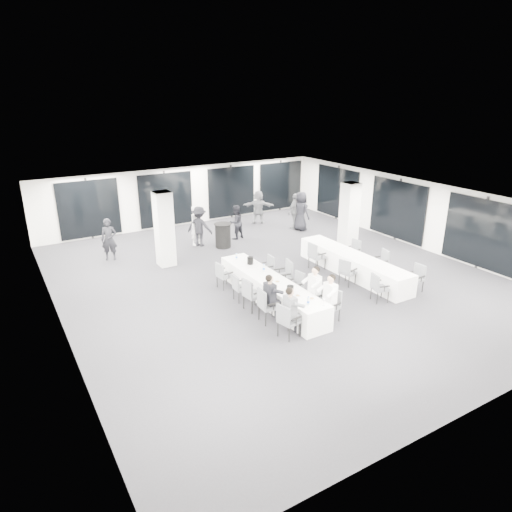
{
  "coord_description": "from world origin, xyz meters",
  "views": [
    {
      "loc": [
        -8.11,
        -12.38,
        6.24
      ],
      "look_at": [
        -0.88,
        -0.2,
        1.06
      ],
      "focal_mm": 32.0,
      "sensor_mm": 36.0,
      "label": 1
    }
  ],
  "objects_px": {
    "chair_main_right_near": "(332,303)",
    "chair_main_left_second": "(266,304)",
    "standing_guest_e": "(301,209)",
    "standing_guest_g": "(109,237)",
    "banquet_table_side": "(353,265)",
    "chair_main_left_mid": "(251,293)",
    "chair_side_left_far": "(315,254)",
    "ice_bucket_far": "(250,261)",
    "chair_main_right_fourth": "(285,274)",
    "standing_guest_a": "(196,223)",
    "chair_main_right_far": "(268,266)",
    "chair_side_right_far": "(354,250)",
    "chair_main_left_far": "(223,274)",
    "standing_guest_b": "(236,220)",
    "chair_main_left_fourth": "(239,286)",
    "chair_main_right_mid": "(297,284)",
    "chair_side_right_mid": "(382,261)",
    "standing_guest_c": "(199,224)",
    "chair_main_left_near": "(287,319)",
    "banquet_table_main": "(271,290)",
    "chair_side_left_near": "(378,286)",
    "standing_guest_d": "(296,209)",
    "chair_side_left_mid": "(347,271)",
    "ice_bucket_near": "(290,290)",
    "chair_side_right_near": "(417,276)",
    "standing_guest_f": "(258,205)",
    "chair_main_right_second": "(317,295)"
  },
  "relations": [
    {
      "from": "standing_guest_a",
      "to": "chair_main_left_fourth",
      "type": "bearing_deg",
      "value": -122.3
    },
    {
      "from": "chair_main_left_far",
      "to": "standing_guest_b",
      "type": "bearing_deg",
      "value": 140.18
    },
    {
      "from": "standing_guest_g",
      "to": "chair_main_left_second",
      "type": "bearing_deg",
      "value": -47.25
    },
    {
      "from": "standing_guest_b",
      "to": "chair_main_left_mid",
      "type": "bearing_deg",
      "value": 51.46
    },
    {
      "from": "chair_side_right_far",
      "to": "chair_main_right_far",
      "type": "bearing_deg",
      "value": 79.22
    },
    {
      "from": "chair_main_right_fourth",
      "to": "ice_bucket_far",
      "type": "distance_m",
      "value": 1.26
    },
    {
      "from": "chair_main_left_near",
      "to": "chair_main_right_second",
      "type": "xyz_separation_m",
      "value": [
        1.66,
        0.85,
        -0.03
      ]
    },
    {
      "from": "chair_main_left_mid",
      "to": "chair_main_left_far",
      "type": "height_order",
      "value": "chair_main_left_mid"
    },
    {
      "from": "ice_bucket_far",
      "to": "chair_main_left_second",
      "type": "bearing_deg",
      "value": -110.35
    },
    {
      "from": "chair_side_left_far",
      "to": "banquet_table_side",
      "type": "bearing_deg",
      "value": 36.73
    },
    {
      "from": "ice_bucket_far",
      "to": "banquet_table_side",
      "type": "bearing_deg",
      "value": -16.79
    },
    {
      "from": "chair_main_left_near",
      "to": "standing_guest_c",
      "type": "distance_m",
      "value": 8.3
    },
    {
      "from": "banquet_table_side",
      "to": "chair_main_left_mid",
      "type": "relative_size",
      "value": 4.98
    },
    {
      "from": "chair_main_left_fourth",
      "to": "standing_guest_c",
      "type": "xyz_separation_m",
      "value": [
        1.15,
        5.57,
        0.47
      ]
    },
    {
      "from": "chair_main_left_second",
      "to": "chair_side_right_near",
      "type": "distance_m",
      "value": 5.4
    },
    {
      "from": "chair_main_left_near",
      "to": "chair_main_left_fourth",
      "type": "bearing_deg",
      "value": 167.55
    },
    {
      "from": "standing_guest_f",
      "to": "chair_side_left_far",
      "type": "bearing_deg",
      "value": 111.84
    },
    {
      "from": "chair_main_left_fourth",
      "to": "standing_guest_a",
      "type": "bearing_deg",
      "value": 170.78
    },
    {
      "from": "standing_guest_a",
      "to": "standing_guest_d",
      "type": "height_order",
      "value": "standing_guest_d"
    },
    {
      "from": "standing_guest_d",
      "to": "chair_side_right_near",
      "type": "bearing_deg",
      "value": 71.0
    },
    {
      "from": "chair_main_right_near",
      "to": "chair_main_left_second",
      "type": "bearing_deg",
      "value": 53.61
    },
    {
      "from": "chair_main_left_fourth",
      "to": "chair_side_left_near",
      "type": "relative_size",
      "value": 0.95
    },
    {
      "from": "chair_main_left_mid",
      "to": "chair_main_right_far",
      "type": "distance_m",
      "value": 2.4
    },
    {
      "from": "chair_main_right_fourth",
      "to": "standing_guest_a",
      "type": "distance_m",
      "value": 5.88
    },
    {
      "from": "standing_guest_f",
      "to": "ice_bucket_near",
      "type": "distance_m",
      "value": 9.95
    },
    {
      "from": "ice_bucket_far",
      "to": "chair_side_left_far",
      "type": "bearing_deg",
      "value": 0.05
    },
    {
      "from": "chair_main_right_second",
      "to": "standing_guest_g",
      "type": "height_order",
      "value": "standing_guest_g"
    },
    {
      "from": "chair_side_right_near",
      "to": "standing_guest_d",
      "type": "xyz_separation_m",
      "value": [
        0.73,
        7.86,
        0.45
      ]
    },
    {
      "from": "chair_main_left_fourth",
      "to": "chair_side_right_mid",
      "type": "bearing_deg",
      "value": 83.74
    },
    {
      "from": "chair_main_right_near",
      "to": "banquet_table_side",
      "type": "bearing_deg",
      "value": -60.52
    },
    {
      "from": "chair_main_left_second",
      "to": "chair_side_left_near",
      "type": "xyz_separation_m",
      "value": [
        3.7,
        -0.62,
        -0.06
      ]
    },
    {
      "from": "chair_side_left_far",
      "to": "standing_guest_f",
      "type": "height_order",
      "value": "standing_guest_f"
    },
    {
      "from": "chair_main_right_second",
      "to": "chair_main_left_near",
      "type": "bearing_deg",
      "value": 122.24
    },
    {
      "from": "chair_main_left_far",
      "to": "ice_bucket_far",
      "type": "height_order",
      "value": "ice_bucket_far"
    },
    {
      "from": "banquet_table_side",
      "to": "chair_side_left_mid",
      "type": "height_order",
      "value": "chair_side_left_mid"
    },
    {
      "from": "chair_side_left_mid",
      "to": "chair_side_right_far",
      "type": "bearing_deg",
      "value": 117.2
    },
    {
      "from": "chair_main_right_mid",
      "to": "chair_side_right_near",
      "type": "bearing_deg",
      "value": -121.0
    },
    {
      "from": "chair_main_right_second",
      "to": "standing_guest_c",
      "type": "relative_size",
      "value": 0.48
    },
    {
      "from": "chair_main_right_second",
      "to": "ice_bucket_far",
      "type": "distance_m",
      "value": 2.81
    },
    {
      "from": "chair_main_left_near",
      "to": "standing_guest_f",
      "type": "relative_size",
      "value": 0.53
    },
    {
      "from": "chair_main_left_far",
      "to": "chair_main_right_mid",
      "type": "height_order",
      "value": "chair_main_left_far"
    },
    {
      "from": "chair_side_left_far",
      "to": "standing_guest_e",
      "type": "bearing_deg",
      "value": 149.22
    },
    {
      "from": "banquet_table_main",
      "to": "chair_main_left_mid",
      "type": "bearing_deg",
      "value": -164.05
    },
    {
      "from": "chair_main_right_mid",
      "to": "standing_guest_f",
      "type": "relative_size",
      "value": 0.47
    },
    {
      "from": "standing_guest_e",
      "to": "standing_guest_g",
      "type": "bearing_deg",
      "value": 77.01
    },
    {
      "from": "chair_main_left_fourth",
      "to": "standing_guest_f",
      "type": "bearing_deg",
      "value": 146.74
    },
    {
      "from": "chair_main_right_mid",
      "to": "chair_side_right_mid",
      "type": "distance_m",
      "value": 3.69
    },
    {
      "from": "chair_main_right_mid",
      "to": "standing_guest_e",
      "type": "distance_m",
      "value": 7.55
    },
    {
      "from": "standing_guest_c",
      "to": "standing_guest_e",
      "type": "height_order",
      "value": "standing_guest_e"
    },
    {
      "from": "ice_bucket_near",
      "to": "chair_main_right_near",
      "type": "bearing_deg",
      "value": -40.33
    }
  ]
}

